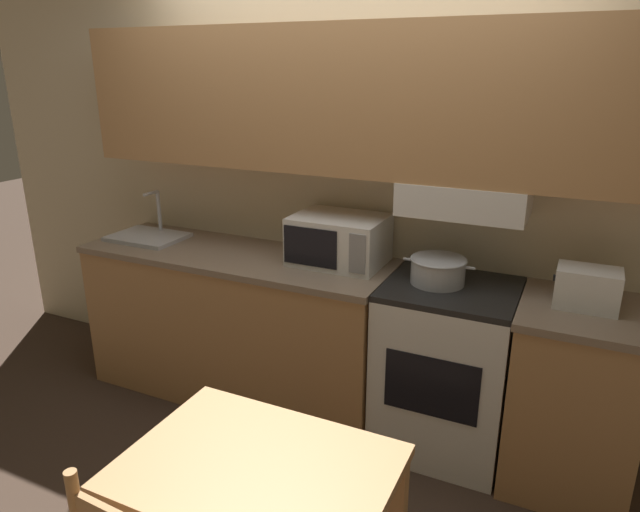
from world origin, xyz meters
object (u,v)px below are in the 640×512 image
(stove_range, at_px, (445,368))
(microwave, at_px, (338,240))
(cooking_pot, at_px, (438,270))
(toaster, at_px, (587,288))
(dining_table, at_px, (258,501))
(sink_basin, at_px, (148,236))

(stove_range, relative_size, microwave, 1.85)
(stove_range, xyz_separation_m, cooking_pot, (-0.08, 0.01, 0.52))
(toaster, relative_size, dining_table, 0.33)
(stove_range, xyz_separation_m, microwave, (-0.64, 0.09, 0.58))
(stove_range, bearing_deg, sink_basin, -179.79)
(sink_basin, bearing_deg, cooking_pot, 0.63)
(dining_table, bearing_deg, microwave, 103.90)
(stove_range, distance_m, cooking_pot, 0.53)
(cooking_pot, distance_m, microwave, 0.58)
(cooking_pot, height_order, microwave, microwave)
(sink_basin, bearing_deg, microwave, 4.28)
(microwave, relative_size, sink_basin, 1.10)
(toaster, relative_size, sink_basin, 0.62)
(stove_range, relative_size, cooking_pot, 2.54)
(cooking_pot, xyz_separation_m, microwave, (-0.57, 0.07, 0.06))
(stove_range, bearing_deg, microwave, 172.37)
(dining_table, bearing_deg, cooking_pot, 81.35)
(stove_range, distance_m, microwave, 0.87)
(stove_range, xyz_separation_m, toaster, (0.59, 0.00, 0.54))
(stove_range, xyz_separation_m, dining_table, (-0.28, -1.37, 0.16))
(cooking_pot, bearing_deg, toaster, -0.72)
(microwave, height_order, sink_basin, sink_basin)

